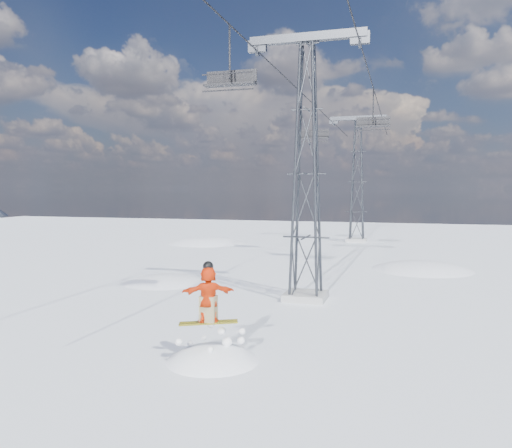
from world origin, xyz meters
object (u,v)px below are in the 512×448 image
object	(u,v)px
lift_chair_near	(230,79)
snowboarder_jump	(213,417)
lift_tower_far	(357,182)
lift_tower_near	(306,175)

from	to	relation	value
lift_chair_near	snowboarder_jump	bearing A→B (deg)	-76.74
snowboarder_jump	lift_chair_near	xyz separation A→B (m)	(-1.15, 4.86, 10.54)
lift_tower_far	snowboarder_jump	distance (m)	34.23
lift_tower_far	lift_chair_near	world-z (taller)	lift_tower_far
snowboarder_jump	lift_tower_near	bearing A→B (deg)	82.90
lift_tower_near	lift_chair_near	bearing A→B (deg)	-121.42
lift_tower_far	lift_chair_near	xyz separation A→B (m)	(-2.20, -28.60, 3.43)
lift_tower_far	lift_chair_near	distance (m)	28.89
snowboarder_jump	lift_chair_near	size ratio (longest dim) A/B	2.81
lift_tower_near	snowboarder_jump	xyz separation A→B (m)	(-1.05, -8.47, -7.11)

